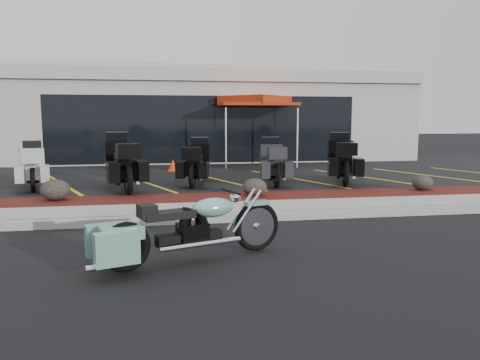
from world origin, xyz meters
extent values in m
plane|color=black|center=(0.00, 0.00, 0.00)|extent=(90.00, 90.00, 0.00)
cube|color=gray|center=(0.00, 0.90, 0.07)|extent=(24.00, 0.25, 0.15)
cube|color=gray|center=(0.00, 1.60, 0.07)|extent=(24.00, 1.20, 0.15)
cube|color=#390D0D|center=(0.00, 2.80, 0.08)|extent=(24.00, 1.20, 0.16)
cube|color=black|center=(0.00, 8.20, 0.07)|extent=(26.00, 9.60, 0.15)
cube|color=#A6A096|center=(0.00, 14.50, 2.00)|extent=(18.00, 8.00, 4.00)
cube|color=black|center=(0.00, 10.52, 1.50)|extent=(12.00, 0.06, 2.60)
cube|color=#A6A096|center=(0.00, 10.49, 3.60)|extent=(18.00, 0.30, 0.50)
ellipsoid|color=black|center=(-4.01, 2.93, 0.39)|extent=(0.64, 0.54, 0.46)
ellipsoid|color=black|center=(0.41, 2.75, 0.36)|extent=(0.58, 0.48, 0.41)
ellipsoid|color=black|center=(4.73, 2.92, 0.35)|extent=(0.54, 0.45, 0.38)
cone|color=red|center=(-1.32, 8.31, 0.35)|extent=(0.41, 0.41, 0.40)
cylinder|color=silver|center=(0.99, 8.44, 1.23)|extent=(0.06, 0.06, 2.16)
cylinder|color=silver|center=(3.51, 9.18, 1.23)|extent=(0.06, 0.06, 2.16)
cylinder|color=silver|center=(0.26, 10.96, 1.23)|extent=(0.06, 0.06, 2.16)
cylinder|color=silver|center=(2.78, 11.70, 1.23)|extent=(0.06, 0.06, 2.16)
cube|color=maroon|center=(1.89, 10.07, 2.45)|extent=(3.49, 3.49, 0.11)
cube|color=maroon|center=(1.89, 10.07, 2.61)|extent=(2.80, 2.80, 0.33)
camera|label=1|loc=(-1.69, -7.72, 1.96)|focal=35.00mm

